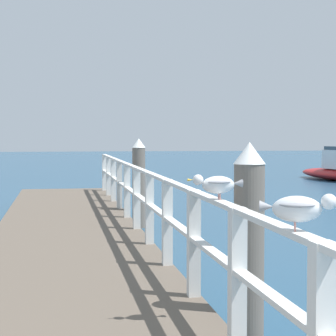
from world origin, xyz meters
TOP-DOWN VIEW (x-y plane):
  - pier_deck at (0.00, 9.38)m, footprint 2.49×18.76m
  - pier_railing at (1.17, 9.38)m, footprint 0.12×17.28m
  - dock_piling_near at (1.55, 4.85)m, footprint 0.29×0.29m
  - dock_piling_far at (1.55, 12.87)m, footprint 0.29×0.29m
  - seagull_foreground at (1.17, 2.72)m, footprint 0.46×0.24m
  - seagull_background at (1.16, 4.51)m, footprint 0.48×0.18m

SIDE VIEW (x-z plane):
  - pier_deck at x=0.00m, z-range 0.00..0.38m
  - dock_piling_near at x=1.55m, z-range 0.01..1.94m
  - dock_piling_far at x=1.55m, z-range 0.01..1.94m
  - pier_railing at x=1.17m, z-range 0.50..1.57m
  - seagull_foreground at x=1.17m, z-range 1.48..1.69m
  - seagull_background at x=1.16m, z-range 1.48..1.69m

